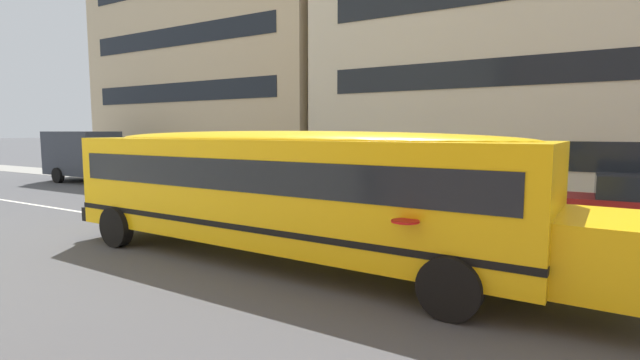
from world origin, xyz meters
The scene contains 8 objects.
ground_plane centered at (0.00, 0.00, 0.00)m, with size 400.00×400.00×0.00m, color #4C4C4F.
sidewalk_far centered at (0.00, 8.36, 0.01)m, with size 120.00×3.00×0.01m, color gray.
lane_centreline centered at (0.00, 0.00, 0.00)m, with size 110.00×0.16×0.01m, color silver.
school_bus centered at (-1.17, -1.28, 1.69)m, with size 12.78×3.18×2.85m.
parked_car_black_under_tree centered at (-8.87, 5.78, 0.84)m, with size 3.95×1.98×1.64m.
box_truck centered at (-19.63, 5.89, 1.54)m, with size 6.07×2.53×2.82m.
apartment_block_far_left centered at (-16.98, 16.25, 6.65)m, with size 17.23×12.83×13.30m.
apartment_block_far_centre centered at (2.43, 15.28, 6.65)m, with size 20.57×10.88×13.30m.
Camera 1 is at (4.53, -9.36, 2.84)m, focal length 25.99 mm.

